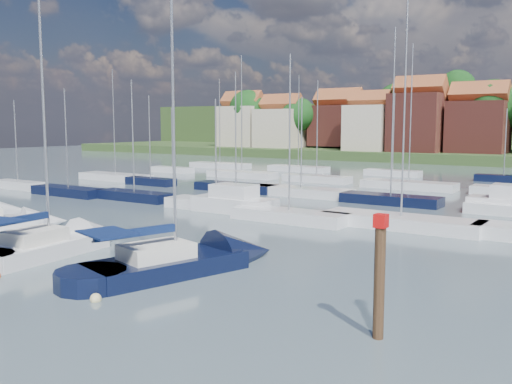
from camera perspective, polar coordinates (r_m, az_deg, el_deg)
The scene contains 8 objects.
ground at distance 60.78m, azimuth 13.13°, elevation 0.01°, with size 260.00×260.00×0.00m, color #3F4E55.
sailboat_left at distance 41.54m, azimuth -24.01°, elevation -3.01°, with size 5.78×9.53×12.74m.
sailboat_centre at distance 33.51m, azimuth -18.90°, elevation -5.05°, with size 4.02×11.40×15.19m.
sailboat_navy at distance 28.07m, azimuth -6.40°, elevation -7.00°, with size 6.25×12.17×16.29m.
timber_piling at distance 19.49m, azimuth 12.17°, elevation -11.05°, with size 0.40×0.40×6.41m.
buoy_d at distance 24.04m, azimuth -15.73°, elevation -10.48°, with size 0.46×0.46×0.46m, color beige.
buoy_e at distance 31.26m, azimuth -8.55°, elevation -6.27°, with size 0.46×0.46×0.46m, color #D85914.
marina_field at distance 55.55m, azimuth 13.20°, elevation -0.17°, with size 79.62×41.41×15.93m.
Camera 1 is at (21.34, -16.47, 7.06)m, focal length 40.00 mm.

